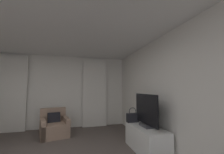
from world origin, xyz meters
TOP-DOWN VIEW (x-y plane):
  - wall_window at (0.00, 3.03)m, footprint 5.12×0.06m
  - wall_right at (2.53, 0.00)m, footprint 0.06×6.12m
  - ceiling at (0.00, 0.00)m, footprint 5.12×6.12m
  - curtain_left_panel at (-1.38, 2.90)m, footprint 0.90×0.06m
  - curtain_right_panel at (1.38, 2.90)m, footprint 0.90×0.06m
  - armchair at (0.05, 2.19)m, footprint 0.95×1.03m
  - tv_console at (2.19, 0.48)m, footprint 0.52×1.24m
  - tv_flatscreen at (2.19, 0.45)m, footprint 0.20×0.95m
  - handbag_primary at (2.07, 0.94)m, footprint 0.30×0.14m

SIDE VIEW (x-z plane):
  - armchair at x=0.05m, z-range -0.13..0.65m
  - tv_console at x=2.19m, z-range 0.00..0.55m
  - handbag_primary at x=2.07m, z-range 0.49..0.86m
  - tv_flatscreen at x=2.19m, z-range 0.53..1.26m
  - curtain_left_panel at x=-1.38m, z-range 0.00..2.50m
  - curtain_right_panel at x=1.38m, z-range 0.00..2.50m
  - wall_window at x=0.00m, z-range 0.00..2.60m
  - wall_right at x=2.53m, z-range 0.00..2.60m
  - ceiling at x=0.00m, z-range 2.60..2.66m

